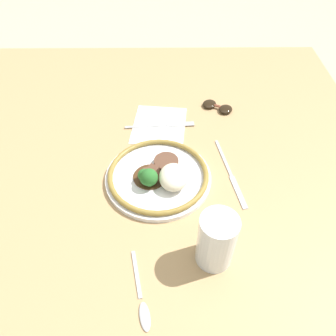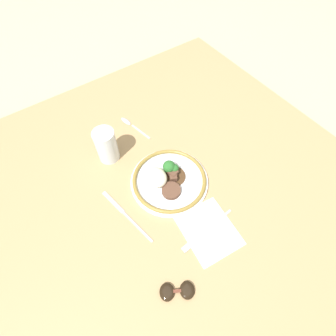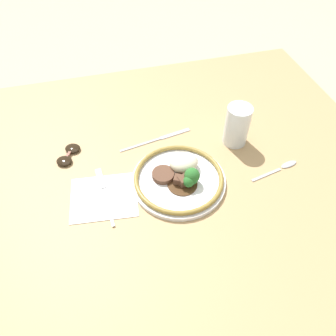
{
  "view_description": "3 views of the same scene",
  "coord_description": "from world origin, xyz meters",
  "px_view_note": "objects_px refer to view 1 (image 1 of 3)",
  "views": [
    {
      "loc": [
        0.52,
        0.04,
        0.61
      ],
      "look_at": [
        0.01,
        0.04,
        0.07
      ],
      "focal_mm": 35.0,
      "sensor_mm": 36.0,
      "label": 1
    },
    {
      "loc": [
        -0.31,
        0.26,
        0.75
      ],
      "look_at": [
        0.05,
        0.01,
        0.08
      ],
      "focal_mm": 28.0,
      "sensor_mm": 36.0,
      "label": 2
    },
    {
      "loc": [
        -0.14,
        -0.49,
        0.7
      ],
      "look_at": [
        -0.0,
        0.03,
        0.09
      ],
      "focal_mm": 35.0,
      "sensor_mm": 36.0,
      "label": 3
    }
  ],
  "objects_px": {
    "plate": "(159,176)",
    "sunglasses": "(217,107)",
    "knife": "(231,174)",
    "fork": "(167,125)",
    "juice_glass": "(216,242)",
    "spoon": "(142,305)"
  },
  "relations": [
    {
      "from": "plate",
      "to": "sunglasses",
      "type": "bearing_deg",
      "value": 149.01
    },
    {
      "from": "juice_glass",
      "to": "plate",
      "type": "bearing_deg",
      "value": -151.89
    },
    {
      "from": "plate",
      "to": "knife",
      "type": "relative_size",
      "value": 1.11
    },
    {
      "from": "fork",
      "to": "spoon",
      "type": "relative_size",
      "value": 1.27
    },
    {
      "from": "spoon",
      "to": "knife",
      "type": "bearing_deg",
      "value": 135.38
    },
    {
      "from": "juice_glass",
      "to": "fork",
      "type": "bearing_deg",
      "value": -167.58
    },
    {
      "from": "spoon",
      "to": "fork",
      "type": "bearing_deg",
      "value": 162.91
    },
    {
      "from": "sunglasses",
      "to": "plate",
      "type": "bearing_deg",
      "value": -0.61
    },
    {
      "from": "juice_glass",
      "to": "fork",
      "type": "height_order",
      "value": "juice_glass"
    },
    {
      "from": "fork",
      "to": "sunglasses",
      "type": "height_order",
      "value": "sunglasses"
    },
    {
      "from": "knife",
      "to": "sunglasses",
      "type": "bearing_deg",
      "value": 170.38
    },
    {
      "from": "knife",
      "to": "spoon",
      "type": "height_order",
      "value": "spoon"
    },
    {
      "from": "knife",
      "to": "spoon",
      "type": "distance_m",
      "value": 0.35
    },
    {
      "from": "juice_glass",
      "to": "fork",
      "type": "relative_size",
      "value": 0.64
    },
    {
      "from": "plate",
      "to": "juice_glass",
      "type": "height_order",
      "value": "juice_glass"
    },
    {
      "from": "fork",
      "to": "sunglasses",
      "type": "distance_m",
      "value": 0.16
    },
    {
      "from": "plate",
      "to": "sunglasses",
      "type": "relative_size",
      "value": 2.49
    },
    {
      "from": "plate",
      "to": "juice_glass",
      "type": "distance_m",
      "value": 0.22
    },
    {
      "from": "juice_glass",
      "to": "sunglasses",
      "type": "height_order",
      "value": "juice_glass"
    },
    {
      "from": "plate",
      "to": "knife",
      "type": "height_order",
      "value": "plate"
    },
    {
      "from": "juice_glass",
      "to": "sunglasses",
      "type": "bearing_deg",
      "value": 172.64
    },
    {
      "from": "plate",
      "to": "fork",
      "type": "relative_size",
      "value": 1.29
    }
  ]
}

